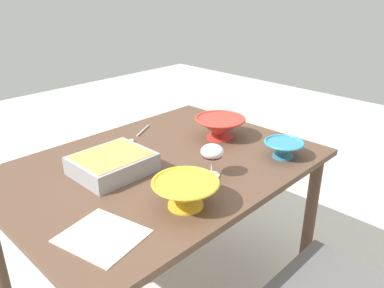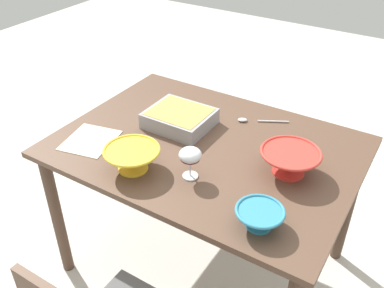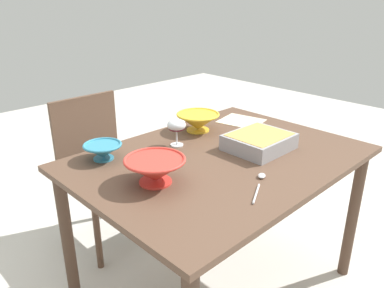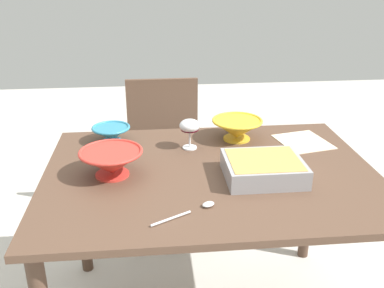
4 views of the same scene
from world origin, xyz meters
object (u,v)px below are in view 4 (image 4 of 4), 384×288
object	(u,v)px
chair	(164,150)
small_bowl	(237,128)
wine_glass	(190,127)
serving_spoon	(196,209)
napkin	(303,142)
serving_bowl	(112,161)
mixing_bowl	(111,133)
dining_table	(210,192)
casserole_dish	(264,167)

from	to	relation	value
chair	small_bowl	world-z (taller)	chair
wine_glass	serving_spoon	distance (m)	0.52
wine_glass	small_bowl	distance (m)	0.24
small_bowl	napkin	xyz separation A→B (m)	(0.29, -0.06, -0.05)
serving_bowl	mixing_bowl	bearing A→B (deg)	94.34
chair	serving_bowl	world-z (taller)	chair
dining_table	chair	world-z (taller)	chair
chair	serving_bowl	xyz separation A→B (m)	(-0.22, -0.83, 0.33)
serving_spoon	napkin	size ratio (longest dim) A/B	0.96
chair	napkin	world-z (taller)	chair
small_bowl	wine_glass	bearing A→B (deg)	-160.41
dining_table	chair	size ratio (longest dim) A/B	1.46
napkin	serving_bowl	bearing A→B (deg)	-163.76
dining_table	wine_glass	size ratio (longest dim) A/B	9.70
dining_table	small_bowl	xyz separation A→B (m)	(0.16, 0.31, 0.15)
small_bowl	serving_spoon	size ratio (longest dim) A/B	1.03
wine_glass	casserole_dish	world-z (taller)	wine_glass
dining_table	serving_bowl	distance (m)	0.40
chair	napkin	size ratio (longest dim) A/B	3.81
casserole_dish	serving_bowl	bearing A→B (deg)	172.14
casserole_dish	mixing_bowl	distance (m)	0.71
napkin	wine_glass	bearing A→B (deg)	-177.97
chair	casserole_dish	size ratio (longest dim) A/B	3.04
dining_table	chair	xyz separation A→B (m)	(-0.15, 0.83, -0.17)
mixing_bowl	napkin	world-z (taller)	mixing_bowl
wine_glass	serving_spoon	size ratio (longest dim) A/B	0.60
chair	mixing_bowl	size ratio (longest dim) A/B	5.15
dining_table	chair	distance (m)	0.86
dining_table	mixing_bowl	bearing A→B (deg)	140.18
dining_table	serving_spoon	xyz separation A→B (m)	(-0.09, -0.28, 0.10)
mixing_bowl	small_bowl	world-z (taller)	small_bowl
napkin	casserole_dish	bearing A→B (deg)	-129.66
mixing_bowl	napkin	xyz separation A→B (m)	(0.85, -0.09, -0.04)
chair	small_bowl	bearing A→B (deg)	-59.00
wine_glass	serving_spoon	xyz separation A→B (m)	(-0.03, -0.51, -0.09)
serving_spoon	chair	bearing A→B (deg)	93.42
small_bowl	serving_bowl	xyz separation A→B (m)	(-0.54, -0.30, 0.00)
casserole_dish	serving_spoon	distance (m)	0.35
wine_glass	serving_bowl	size ratio (longest dim) A/B	0.55
chair	wine_glass	distance (m)	0.71
wine_glass	serving_bowl	xyz separation A→B (m)	(-0.32, -0.22, -0.04)
serving_bowl	casserole_dish	bearing A→B (deg)	-7.86
mixing_bowl	serving_spoon	bearing A→B (deg)	-63.07
dining_table	wine_glass	world-z (taller)	wine_glass
mixing_bowl	napkin	size ratio (longest dim) A/B	0.74
wine_glass	small_bowl	bearing A→B (deg)	19.59
small_bowl	napkin	distance (m)	0.30
mixing_bowl	napkin	bearing A→B (deg)	-5.85
napkin	mixing_bowl	bearing A→B (deg)	174.15
mixing_bowl	wine_glass	bearing A→B (deg)	-17.23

